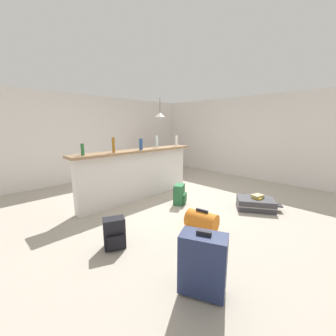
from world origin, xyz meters
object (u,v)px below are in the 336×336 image
backpack_green (180,195)px  bottle_amber (113,145)px  dining_chair_near_partition (168,161)px  suitcase_upright_navy (203,264)px  book_stack (258,196)px  bottle_clear (157,142)px  bottle_white (176,141)px  bottle_green (82,149)px  dining_table (158,155)px  pendant_lamp (160,115)px  suitcase_flat_charcoal (256,204)px  duffel_bag_orange (202,221)px  bottle_blue (141,144)px  backpack_black (115,234)px

backpack_green → bottle_amber: bearing=141.5°
dining_chair_near_partition → suitcase_upright_navy: 4.79m
bottle_amber → book_stack: (1.93, -2.08, -1.01)m
bottle_clear → book_stack: bottle_clear is taller
bottle_white → bottle_green: bearing=-179.2°
dining_chair_near_partition → suitcase_upright_navy: dining_chair_near_partition is taller
dining_table → bottle_clear: bearing=-133.0°
pendant_lamp → suitcase_flat_charcoal: (-0.75, -3.58, -1.85)m
suitcase_flat_charcoal → suitcase_upright_navy: size_ratio=1.31×
backpack_green → duffel_bag_orange: (-0.58, -0.99, -0.05)m
bottle_green → bottle_clear: 1.79m
dining_table → pendant_lamp: (0.09, -0.01, 1.32)m
dining_chair_near_partition → pendant_lamp: size_ratio=1.43×
bottle_blue → suitcase_flat_charcoal: size_ratio=0.27×
bottle_white → book_stack: 2.38m
bottle_white → suitcase_flat_charcoal: (-0.00, -2.14, -1.13)m
dining_table → book_stack: dining_table is taller
bottle_amber → dining_chair_near_partition: size_ratio=0.32×
dining_table → duffel_bag_orange: (-2.11, -3.34, -0.50)m
dining_table → backpack_green: 2.83m
bottle_amber → bottle_blue: bearing=0.5°
bottle_clear → backpack_black: bottle_clear is taller
bottle_blue → bottle_clear: bottle_clear is taller
bottle_amber → backpack_black: bottle_amber is taller
dining_chair_near_partition → duffel_bag_orange: 3.55m
backpack_black → backpack_green: bearing=14.1°
bottle_amber → suitcase_flat_charcoal: 3.02m
bottle_blue → dining_table: bottle_blue is taller
bottle_amber → backpack_black: bearing=-122.1°
bottle_green → bottle_blue: bottle_blue is taller
bottle_clear → suitcase_upright_navy: bearing=-124.3°
bottle_clear → book_stack: 2.49m
bottle_amber → backpack_green: 1.68m
duffel_bag_orange → dining_chair_near_partition: bearing=53.7°
bottle_amber → pendant_lamp: bearing=29.9°
pendant_lamp → book_stack: bearing=-101.2°
bottle_green → dining_chair_near_partition: bottle_green is taller
bottle_blue → pendant_lamp: bearing=37.5°
suitcase_upright_navy → dining_chair_near_partition: bearing=49.0°
bottle_green → bottle_white: 2.47m
dining_table → duffel_bag_orange: dining_table is taller
backpack_black → bottle_blue: bearing=41.1°
bottle_blue → bottle_white: bearing=3.7°
bottle_clear → bottle_white: bottle_clear is taller
backpack_black → suitcase_flat_charcoal: bearing=-16.4°
pendant_lamp → book_stack: pendant_lamp is taller
dining_table → bottle_blue: bearing=-141.0°
bottle_clear → backpack_black: size_ratio=0.67×
backpack_green → book_stack: bearing=-54.3°
bottle_green → pendant_lamp: 3.62m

